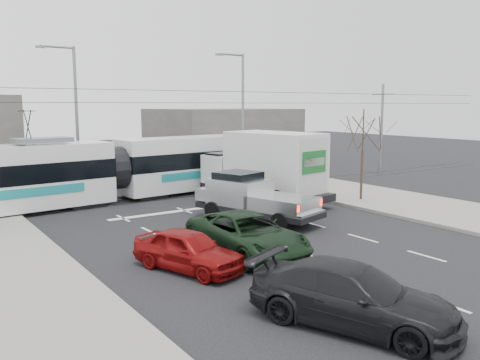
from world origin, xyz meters
TOP-DOWN VIEW (x-y plane):
  - ground at (0.00, 0.00)m, footprint 120.00×120.00m
  - sidewalk_right at (9.00, 0.00)m, footprint 6.00×60.00m
  - rails at (0.00, 10.00)m, footprint 60.00×1.60m
  - building_right at (12.00, 24.00)m, footprint 12.00×10.00m
  - bare_tree at (7.60, 2.50)m, footprint 2.40×2.40m
  - traffic_signal at (6.47, 6.50)m, footprint 0.44×0.44m
  - street_lamp_near at (7.31, 14.00)m, footprint 2.38×0.25m
  - street_lamp_far at (-4.19, 16.00)m, footprint 2.38×0.25m
  - catenary at (0.00, 10.00)m, footprint 60.00×0.20m
  - tram at (-3.76, 10.45)m, footprint 25.03×5.01m
  - silver_pickup at (-0.15, 2.26)m, footprint 3.71×6.47m
  - box_truck at (3.06, 5.39)m, footprint 3.99×8.18m
  - navy_pickup at (3.72, 7.33)m, footprint 3.91×5.84m
  - green_car at (-3.51, -2.21)m, footprint 2.54×5.44m
  - red_car at (-6.10, -2.53)m, footprint 2.83×4.31m
  - dark_car at (-4.80, -8.54)m, footprint 4.00×5.64m

SIDE VIEW (x-z plane):
  - ground at x=0.00m, z-range 0.00..0.00m
  - rails at x=0.00m, z-range 0.00..0.03m
  - sidewalk_right at x=9.00m, z-range 0.00..0.15m
  - red_car at x=-6.10m, z-range 0.00..1.36m
  - green_car at x=-3.51m, z-range 0.00..1.51m
  - dark_car at x=-4.80m, z-range 0.00..1.52m
  - silver_pickup at x=-0.15m, z-range -0.01..2.22m
  - navy_pickup at x=3.72m, z-range -0.02..2.30m
  - tram at x=-3.76m, z-range -0.74..4.35m
  - box_truck at x=3.06m, z-range -0.02..3.90m
  - building_right at x=12.00m, z-range 0.00..5.00m
  - traffic_signal at x=6.47m, z-range 0.94..4.54m
  - bare_tree at x=7.60m, z-range 1.29..6.29m
  - catenary at x=0.00m, z-range 0.38..7.38m
  - street_lamp_near at x=7.31m, z-range 0.61..9.61m
  - street_lamp_far at x=-4.19m, z-range 0.61..9.61m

